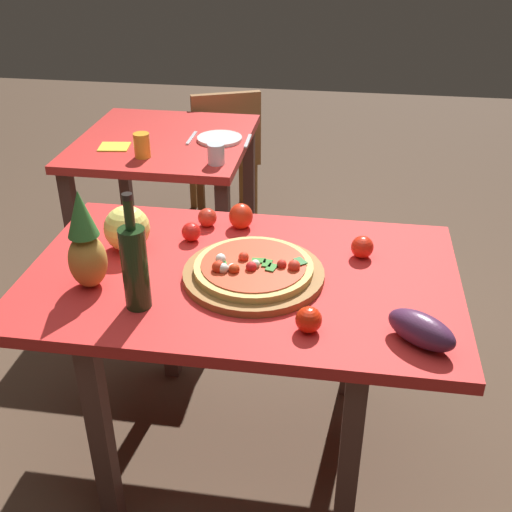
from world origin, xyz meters
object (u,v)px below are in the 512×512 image
pizza_board (254,274)px  melon (127,228)px  bell_pepper (241,216)px  knife_utensil (248,141)px  eggplant (421,330)px  fork_utensil (192,138)px  pineapple_left (85,245)px  drinking_glass_juice (142,145)px  tomato_beside_pepper (362,247)px  dinner_plate (220,139)px  pizza (253,267)px  drinking_glass_water (216,154)px  wine_bottle (135,266)px  napkin_folded (114,147)px  display_table (242,297)px  background_table (165,161)px  tomato_at_corner (207,217)px  tomato_by_bottle (309,320)px  dining_chair (224,149)px  tomato_near_board (191,232)px

pizza_board → melon: bearing=164.9°
bell_pepper → knife_utensil: size_ratio=0.53×
eggplant → fork_utensil: 1.79m
pineapple_left → drinking_glass_juice: bearing=99.2°
bell_pepper → tomato_beside_pepper: bell_pepper is taller
dinner_plate → melon: bearing=-94.5°
pizza → tomato_beside_pepper: pizza is taller
bell_pepper → fork_utensil: size_ratio=0.53×
drinking_glass_water → drinking_glass_juice: bearing=175.2°
wine_bottle → eggplant: (0.80, -0.06, -0.09)m
napkin_folded → knife_utensil: bearing=15.7°
display_table → drinking_glass_water: size_ratio=14.98×
display_table → background_table: 1.34m
fork_utensil → display_table: bearing=-69.5°
tomato_at_corner → knife_utensil: tomato_at_corner is taller
drinking_glass_water → napkin_folded: size_ratio=0.65×
pizza → dinner_plate: (-0.36, 1.23, -0.03)m
display_table → bell_pepper: size_ratio=14.45×
tomato_by_bottle → melon: bearing=149.8°
melon → napkin_folded: bearing=112.5°
drinking_glass_water → display_table: bearing=-73.3°
pineapple_left → drinking_glass_juice: pineapple_left is taller
pizza_board → knife_utensil: (-0.22, 1.23, -0.01)m
fork_utensil → drinking_glass_juice: bearing=-120.7°
display_table → dining_chair: 1.93m
tomato_by_bottle → eggplant: bearing=-2.1°
wine_bottle → fork_utensil: 1.45m
pineapple_left → napkin_folded: pineapple_left is taller
wine_bottle → dinner_plate: wine_bottle is taller
bell_pepper → tomato_near_board: bell_pepper is taller
pineapple_left → tomato_by_bottle: 0.70m
pizza_board → tomato_beside_pepper: tomato_beside_pepper is taller
display_table → background_table: same height
dining_chair → napkin_folded: bearing=44.5°
melon → drinking_glass_water: (0.14, 0.80, -0.03)m
drinking_glass_juice → knife_utensil: bearing=31.8°
eggplant → napkin_folded: 1.87m
wine_bottle → tomato_at_corner: bearing=80.5°
dining_chair → background_table: bearing=54.0°
dining_chair → bell_pepper: bell_pepper is taller
dining_chair → bell_pepper: bearing=81.4°
eggplant → tomato_by_bottle: eggplant is taller
pizza_board → background_table: bearing=117.7°
pizza → knife_utensil: bearing=100.0°
tomato_by_bottle → dinner_plate: bearing=110.5°
bell_pepper → tomato_by_bottle: 0.65m
fork_utensil → tomato_at_corner: bearing=-73.0°
pineapple_left → eggplant: bearing=-8.3°
tomato_near_board → dinner_plate: tomato_near_board is taller
tomato_near_board → drinking_glass_water: 0.72m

